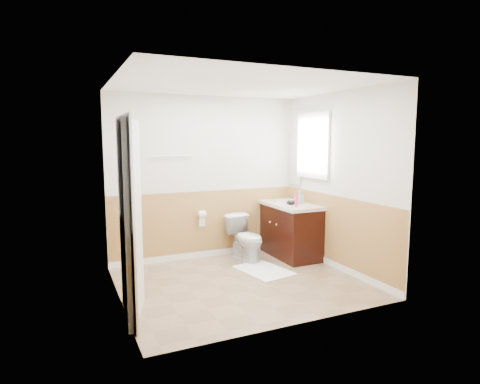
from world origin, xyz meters
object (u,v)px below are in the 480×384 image
vanity_cabinet (290,231)px  lotion_bottle (297,199)px  soap_dispenser (300,197)px  toilet (246,238)px  bath_mat (264,270)px

vanity_cabinet → lotion_bottle: (-0.10, -0.34, 0.56)m
vanity_cabinet → soap_dispenser: bearing=-35.8°
toilet → bath_mat: 0.68m
toilet → vanity_cabinet: bearing=-16.7°
toilet → lotion_bottle: bearing=-44.2°
lotion_bottle → vanity_cabinet: bearing=73.6°
bath_mat → soap_dispenser: soap_dispenser is taller
vanity_cabinet → lotion_bottle: 0.66m
toilet → soap_dispenser: bearing=-21.6°
bath_mat → vanity_cabinet: (0.73, 0.51, 0.39)m
lotion_bottle → bath_mat: bearing=-164.8°
toilet → vanity_cabinet: vanity_cabinet is taller
bath_mat → toilet: bearing=90.0°
lotion_bottle → soap_dispenser: (0.22, 0.25, -0.00)m
vanity_cabinet → lotion_bottle: size_ratio=5.00×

